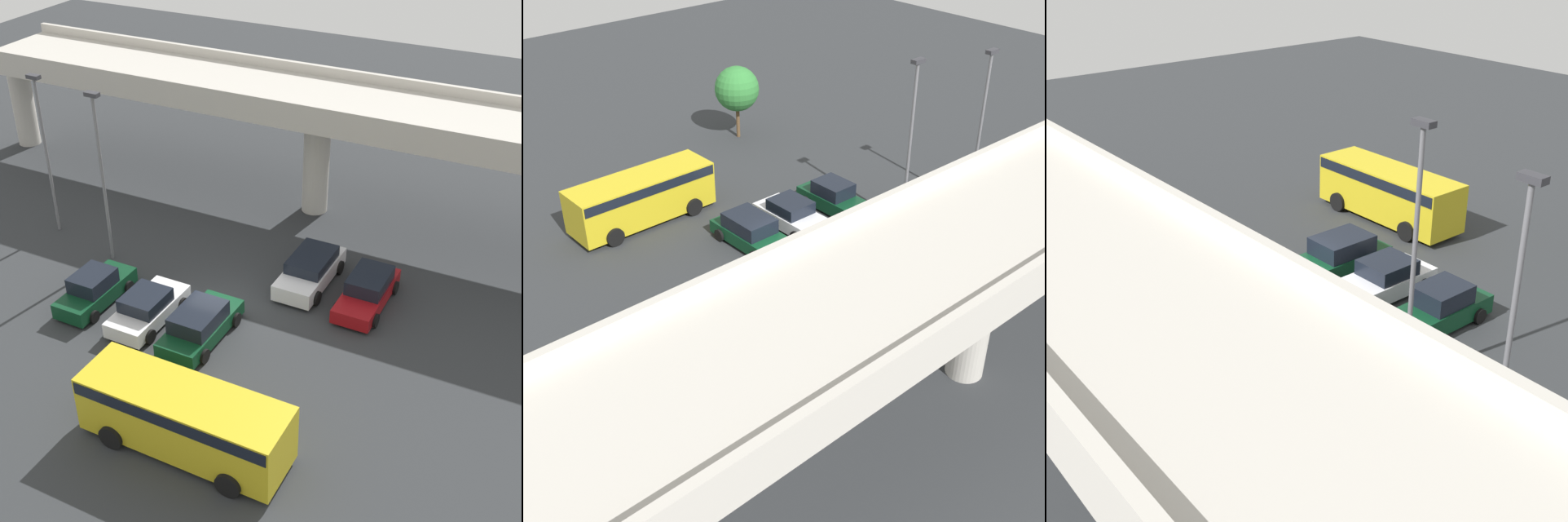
# 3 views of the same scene
# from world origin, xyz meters

# --- Properties ---
(ground_plane) EXTENTS (91.54, 91.54, 0.00)m
(ground_plane) POSITION_xyz_m (0.00, 0.00, 0.00)
(ground_plane) COLOR #2D3033
(highway_overpass) EXTENTS (44.19, 6.29, 7.46)m
(highway_overpass) POSITION_xyz_m (0.00, 10.87, 6.03)
(highway_overpass) COLOR #BCB7AD
(highway_overpass) RESTS_ON ground_plane
(parked_car_0) EXTENTS (1.97, 4.32, 1.66)m
(parked_car_0) POSITION_xyz_m (-5.63, -2.20, 0.74)
(parked_car_0) COLOR #0C381E
(parked_car_0) RESTS_ON ground_plane
(parked_car_1) EXTENTS (2.16, 4.32, 1.53)m
(parked_car_1) POSITION_xyz_m (-2.61, -2.30, 0.71)
(parked_car_1) COLOR silver
(parked_car_1) RESTS_ON ground_plane
(parked_car_2) EXTENTS (2.19, 4.57, 1.60)m
(parked_car_2) POSITION_xyz_m (0.16, -2.31, 0.75)
(parked_car_2) COLOR #0C381E
(parked_car_2) RESTS_ON ground_plane
(parked_car_3) EXTENTS (2.22, 4.77, 1.55)m
(parked_car_3) POSITION_xyz_m (2.77, 3.85, 0.76)
(parked_car_3) COLOR silver
(parked_car_3) RESTS_ON ground_plane
(parked_car_4) EXTENTS (2.10, 4.68, 1.54)m
(parked_car_4) POSITION_xyz_m (5.85, 3.47, 0.72)
(parked_car_4) COLOR maroon
(parked_car_4) RESTS_ON ground_plane
(shuttle_bus) EXTENTS (7.89, 2.75, 2.65)m
(shuttle_bus) POSITION_xyz_m (2.96, -8.05, 1.59)
(shuttle_bus) COLOR gold
(shuttle_bus) RESTS_ON ground_plane
(lamp_post_near_aisle) EXTENTS (0.70, 0.35, 8.91)m
(lamp_post_near_aisle) POSITION_xyz_m (-7.32, 1.35, 5.16)
(lamp_post_near_aisle) COLOR slate
(lamp_post_near_aisle) RESTS_ON ground_plane
(lamp_post_mid_lot) EXTENTS (0.70, 0.35, 8.74)m
(lamp_post_mid_lot) POSITION_xyz_m (-11.76, 2.44, 5.07)
(lamp_post_mid_lot) COLOR slate
(lamp_post_mid_lot) RESTS_ON ground_plane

